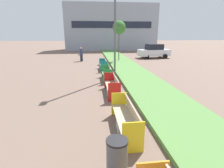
{
  "coord_description": "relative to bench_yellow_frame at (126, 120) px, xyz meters",
  "views": [
    {
      "loc": [
        -0.15,
        1.9,
        3.17
      ],
      "look_at": [
        0.9,
        10.78,
        0.6
      ],
      "focal_mm": 28.0,
      "sensor_mm": 36.0,
      "label": 1
    }
  ],
  "objects": [
    {
      "name": "planter_grass_strip",
      "position": [
        2.26,
        4.87,
        -0.29
      ],
      "size": [
        2.8,
        120.0,
        0.18
      ],
      "color": "#568442",
      "rests_on": "ground"
    },
    {
      "name": "building_backdrop",
      "position": [
        3.06,
        31.82,
        4.02
      ],
      "size": [
        17.98,
        5.46,
        8.8
      ],
      "color": "#939EAD",
      "rests_on": "ground"
    },
    {
      "name": "bench_yellow_frame",
      "position": [
        0.0,
        0.0,
        0.0
      ],
      "size": [
        0.65,
        2.44,
        0.94
      ],
      "color": "#ADA8A0",
      "rests_on": "ground"
    },
    {
      "name": "bench_red_frame",
      "position": [
        -0.0,
        3.79,
        -0.0
      ],
      "size": [
        0.65,
        2.33,
        0.94
      ],
      "color": "#ADA8A0",
      "rests_on": "ground"
    },
    {
      "name": "bench_green_frame",
      "position": [
        -0.01,
        6.82,
        -0.01
      ],
      "size": [
        0.65,
        1.99,
        0.94
      ],
      "color": "#ADA8A0",
      "rests_on": "ground"
    },
    {
      "name": "bench_teal_frame",
      "position": [
        -0.01,
        10.43,
        -0.02
      ],
      "size": [
        0.65,
        1.9,
        0.94
      ],
      "color": "#ADA8A0",
      "rests_on": "ground"
    },
    {
      "name": "litter_bin",
      "position": [
        -0.59,
        -1.95,
        0.1
      ],
      "size": [
        0.5,
        0.5,
        0.95
      ],
      "color": "#4C4F51",
      "rests_on": "ground"
    },
    {
      "name": "street_lamp_post",
      "position": [
        0.61,
        7.4,
        4.3
      ],
      "size": [
        0.24,
        0.44,
        8.57
      ],
      "color": "#56595B",
      "rests_on": "ground"
    },
    {
      "name": "sapling_tree_far",
      "position": [
        2.14,
        15.23,
        3.48
      ],
      "size": [
        1.48,
        1.48,
        4.61
      ],
      "color": "brown",
      "rests_on": "ground"
    },
    {
      "name": "pedestrian_walking",
      "position": [
        -2.28,
        16.08,
        0.46
      ],
      "size": [
        0.53,
        0.24,
        1.66
      ],
      "color": "#232633",
      "rests_on": "ground"
    },
    {
      "name": "parked_car_distant",
      "position": [
        7.4,
        17.93,
        0.54
      ],
      "size": [
        4.36,
        2.18,
        1.86
      ],
      "rotation": [
        0.0,
        0.0,
        0.1
      ],
      "color": "silver",
      "rests_on": "ground"
    }
  ]
}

